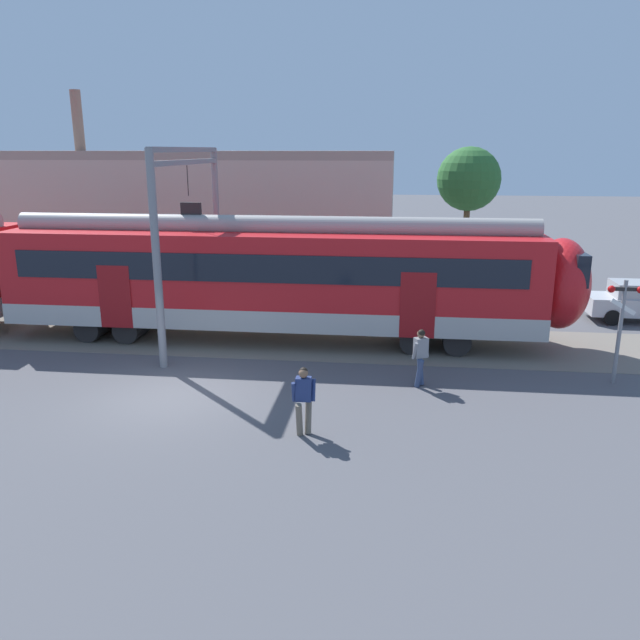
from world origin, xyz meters
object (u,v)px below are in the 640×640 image
at_px(pedestrian_navy, 304,395).
at_px(pedestrian_grey, 421,354).
at_px(parked_car_silver, 640,301).
at_px(crossing_signal, 622,315).
at_px(commuter_train, 37,271).

relative_size(pedestrian_navy, pedestrian_grey, 1.00).
bearing_deg(parked_car_silver, pedestrian_grey, -137.24).
xyz_separation_m(pedestrian_grey, parked_car_silver, (8.69, 8.04, -0.18)).
bearing_deg(crossing_signal, pedestrian_navy, -152.43).
relative_size(parked_car_silver, crossing_signal, 1.34).
distance_m(pedestrian_navy, parked_car_silver, 16.23).
distance_m(pedestrian_grey, crossing_signal, 5.69).
relative_size(pedestrian_navy, crossing_signal, 0.56).
relative_size(pedestrian_navy, parked_car_silver, 0.42).
bearing_deg(commuter_train, parked_car_silver, 10.54).
distance_m(parked_car_silver, crossing_signal, 7.91).
distance_m(commuter_train, parked_car_silver, 22.63).
bearing_deg(pedestrian_grey, pedestrian_navy, -128.96).
xyz_separation_m(parked_car_silver, crossing_signal, (-3.17, -7.14, 1.23)).
distance_m(pedestrian_navy, crossing_signal, 9.42).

